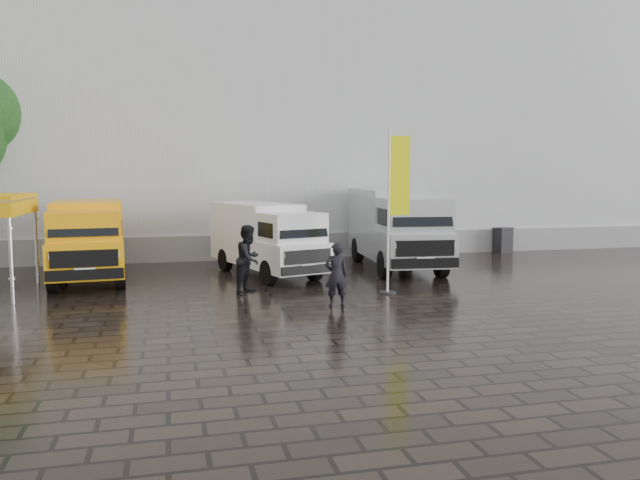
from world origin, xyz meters
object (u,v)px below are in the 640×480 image
(van_yellow, at_px, (88,242))
(wheelie_bin, at_px, (503,240))
(van_silver, at_px, (396,229))
(flagpole, at_px, (395,203))
(person_front, at_px, (336,275))
(van_white, at_px, (267,240))
(person_tent, at_px, (249,259))

(van_yellow, xyz_separation_m, wheelie_bin, (16.67, 3.52, -0.71))
(van_silver, relative_size, flagpole, 1.42)
(van_silver, relative_size, wheelie_bin, 5.99)
(van_silver, bearing_deg, van_yellow, -173.97)
(van_yellow, distance_m, wheelie_bin, 17.05)
(van_silver, height_order, wheelie_bin, van_silver)
(flagpole, distance_m, person_front, 3.08)
(van_silver, distance_m, wheelie_bin, 7.07)
(van_white, distance_m, flagpole, 5.25)
(flagpole, bearing_deg, person_tent, 165.02)
(wheelie_bin, distance_m, person_front, 13.56)
(van_yellow, distance_m, van_silver, 10.47)
(van_white, height_order, person_tent, van_white)
(van_silver, bearing_deg, wheelie_bin, 32.68)
(person_tent, bearing_deg, van_yellow, 92.93)
(person_front, bearing_deg, wheelie_bin, -135.67)
(van_white, bearing_deg, van_silver, -12.83)
(van_white, distance_m, van_silver, 4.79)
(flagpole, height_order, person_front, flagpole)
(person_tent, bearing_deg, van_silver, -23.47)
(flagpole, bearing_deg, van_yellow, 154.43)
(van_white, xyz_separation_m, person_front, (0.95, -5.48, -0.37))
(van_yellow, height_order, flagpole, flagpole)
(van_silver, xyz_separation_m, wheelie_bin, (6.20, 3.29, -0.88))
(van_yellow, bearing_deg, van_white, -6.10)
(van_yellow, height_order, person_tent, van_yellow)
(wheelie_bin, xyz_separation_m, person_front, (-10.01, -9.15, 0.28))
(van_white, distance_m, wheelie_bin, 11.58)
(flagpole, xyz_separation_m, person_tent, (-4.02, 1.08, -1.60))
(wheelie_bin, bearing_deg, van_white, -170.41)
(van_silver, relative_size, person_tent, 3.38)
(person_tent, bearing_deg, person_front, -106.28)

